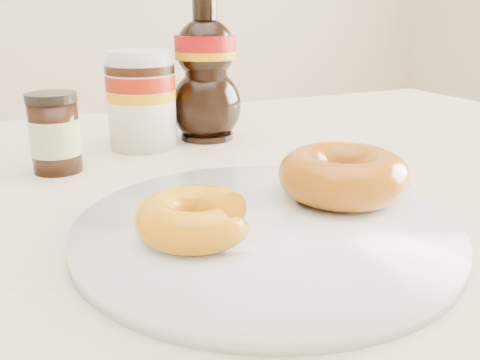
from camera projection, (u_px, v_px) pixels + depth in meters
name	position (u px, v px, depth m)	size (l,w,h in m)	color
dining_table	(177.00, 268.00, 0.56)	(1.40, 0.90, 0.75)	beige
plate	(266.00, 229.00, 0.43)	(0.31, 0.31, 0.02)	white
donut_bitten	(195.00, 218.00, 0.39)	(0.09, 0.09, 0.03)	orange
donut_whole	(343.00, 175.00, 0.48)	(0.12, 0.12, 0.04)	#9B630A
nutella_jar	(141.00, 96.00, 0.69)	(0.09, 0.09, 0.13)	white
syrup_bottle	(206.00, 70.00, 0.73)	(0.10, 0.08, 0.19)	black
dark_jar	(55.00, 134.00, 0.59)	(0.06, 0.06, 0.09)	black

